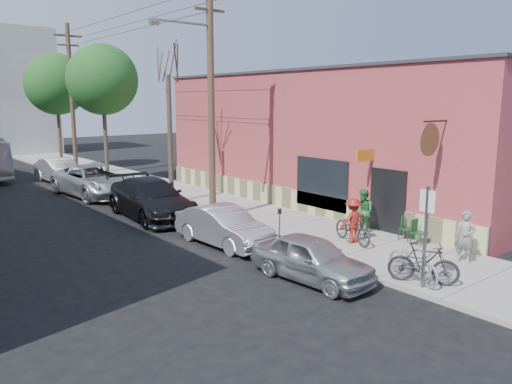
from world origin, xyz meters
TOP-DOWN VIEW (x-y plane):
  - ground at (0.00, 0.00)m, footprint 120.00×120.00m
  - sidewalk at (4.25, 11.00)m, footprint 4.50×58.00m
  - cafe_building at (8.99, 4.99)m, footprint 6.60×20.20m
  - sign_post at (2.35, -5.23)m, footprint 0.07×0.45m
  - parking_meter_near at (2.25, 0.51)m, footprint 0.14×0.14m
  - parking_meter_far at (2.25, 8.18)m, footprint 0.14×0.14m
  - utility_pole_near at (2.39, 5.04)m, footprint 3.57×0.28m
  - utility_pole_far at (2.45, 21.63)m, footprint 1.80×0.28m
  - tree_bare at (2.80, 9.19)m, footprint 0.24×0.24m
  - tree_leafy_mid at (2.80, 17.16)m, footprint 4.22×4.22m
  - tree_leafy_far at (2.80, 25.76)m, footprint 4.48×4.48m
  - patio_chair_a at (6.08, -2.16)m, footprint 0.66×0.66m
  - patio_chair_b at (5.90, -2.80)m, footprint 0.55×0.55m
  - patron_grey at (5.26, -4.82)m, footprint 0.54×0.69m
  - patron_green at (5.63, -0.53)m, footprint 0.83×0.96m
  - cyclist at (4.28, -1.14)m, footprint 1.15×0.80m
  - cyclist_bike at (4.28, -1.14)m, footprint 1.19×2.14m
  - parked_bike_a at (2.64, -5.05)m, footprint 1.43×1.94m
  - parked_bike_b at (2.65, -4.72)m, footprint 1.26×2.17m
  - car_0 at (0.69, -2.64)m, footprint 1.87×4.01m
  - car_1 at (0.80, 1.92)m, footprint 1.67×4.30m
  - car_2 at (0.80, 7.50)m, footprint 2.82×6.08m
  - car_3 at (0.80, 14.06)m, footprint 3.31×6.37m
  - car_4 at (0.80, 19.99)m, footprint 1.93×4.79m

SIDE VIEW (x-z plane):
  - ground at x=0.00m, z-range 0.00..0.00m
  - sidewalk at x=4.25m, z-range 0.00..0.15m
  - patio_chair_a at x=6.08m, z-range 0.15..1.03m
  - patio_chair_b at x=5.90m, z-range 0.15..1.03m
  - car_0 at x=0.69m, z-range 0.00..1.33m
  - cyclist_bike at x=4.28m, z-range 0.15..1.22m
  - parked_bike_b at x=2.65m, z-range 0.15..1.23m
  - car_1 at x=0.80m, z-range 0.00..1.40m
  - parked_bike_a at x=2.64m, z-range 0.15..1.31m
  - car_4 at x=0.80m, z-range 0.00..1.55m
  - car_3 at x=0.80m, z-range 0.00..1.72m
  - car_2 at x=0.80m, z-range 0.00..1.72m
  - cyclist at x=4.28m, z-range 0.15..1.77m
  - patron_grey at x=5.26m, z-range 0.15..1.81m
  - parking_meter_near at x=2.25m, z-range 0.36..1.60m
  - parking_meter_far at x=2.25m, z-range 0.36..1.60m
  - patron_green at x=5.63m, z-range 0.15..1.84m
  - sign_post at x=2.35m, z-range 0.43..3.23m
  - tree_bare at x=2.80m, z-range 0.15..6.40m
  - cafe_building at x=8.99m, z-range 0.00..6.61m
  - utility_pole_far at x=2.45m, z-range 0.34..10.34m
  - utility_pole_near at x=2.39m, z-range 0.41..10.41m
  - tree_leafy_far at x=2.80m, z-range 2.13..10.59m
  - tree_leafy_mid at x=2.80m, z-range 2.21..10.59m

